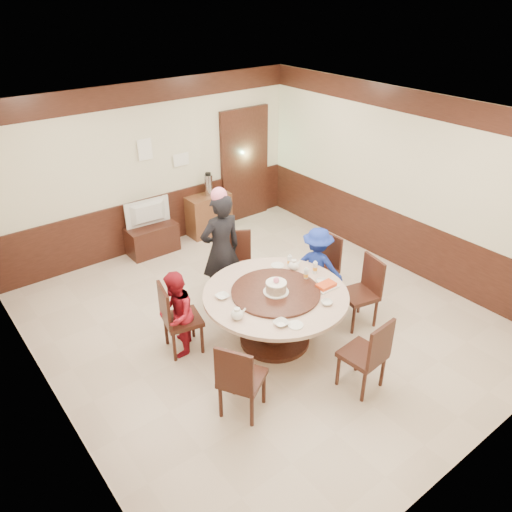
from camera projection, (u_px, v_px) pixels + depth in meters
room at (263, 253)px, 6.42m from camera, size 6.00×6.04×2.84m
banquet_table at (275, 307)px, 6.31m from camera, size 1.82×1.82×0.78m
chair_0 at (320, 278)px, 7.35m from camera, size 0.46×0.45×0.97m
chair_1 at (239, 276)px, 7.40m from camera, size 0.60×0.60×0.97m
chair_2 at (182, 329)px, 6.28m from camera, size 0.53×0.53×0.97m
chair_3 at (242, 390)px, 5.36m from camera, size 0.61×0.60×0.97m
chair_4 at (363, 366)px, 5.69m from camera, size 0.48×0.49×0.97m
chair_5 at (359, 304)px, 6.78m from camera, size 0.53×0.52×0.97m
person_standing at (221, 250)px, 6.97m from camera, size 0.65×0.46×1.69m
person_red at (176, 314)px, 6.11m from camera, size 0.67×0.70×1.14m
person_blue at (317, 266)px, 7.09m from camera, size 0.78×0.88×1.18m
birthday_cake at (276, 287)px, 6.13m from camera, size 0.32×0.32×0.21m
teapot_left at (237, 314)px, 5.70m from camera, size 0.17×0.15×0.13m
teapot_right at (294, 266)px, 6.67m from camera, size 0.17×0.15×0.13m
bowl_0 at (222, 296)px, 6.10m from camera, size 0.16×0.16×0.04m
bowl_1 at (327, 303)px, 5.97m from camera, size 0.14×0.14×0.04m
bowl_2 at (281, 323)px, 5.62m from camera, size 0.17×0.17×0.04m
bowl_3 at (321, 282)px, 6.39m from camera, size 0.14×0.14×0.04m
saucer_near at (296, 325)px, 5.62m from camera, size 0.18×0.18×0.01m
saucer_far at (278, 265)px, 6.78m from camera, size 0.18×0.18×0.01m
shrimp_platter at (326, 286)px, 6.29m from camera, size 0.30×0.20×0.06m
bottle_0 at (306, 275)px, 6.43m from camera, size 0.06×0.06×0.16m
bottle_1 at (315, 268)px, 6.58m from camera, size 0.06×0.06×0.16m
bottle_2 at (290, 261)px, 6.73m from camera, size 0.06×0.06×0.16m
tv_stand at (152, 239)px, 8.58m from camera, size 0.85×0.45×0.50m
television at (149, 214)px, 8.35m from camera, size 0.79×0.15×0.45m
side_cabinet at (209, 214)px, 9.17m from camera, size 0.80×0.40×0.75m
thermos at (208, 185)px, 8.91m from camera, size 0.15×0.15×0.38m
notice_left at (145, 149)px, 8.07m from camera, size 0.25×0.00×0.35m
notice_right at (181, 160)px, 8.56m from camera, size 0.30×0.00×0.22m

